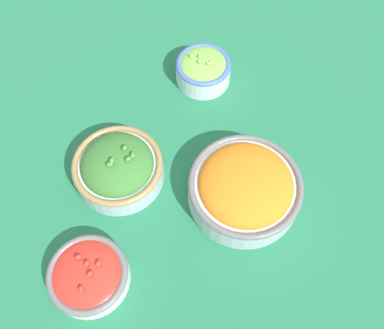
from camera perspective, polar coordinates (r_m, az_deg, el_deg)
name	(u,v)px	position (r m, az deg, el deg)	size (l,w,h in m)	color
ground_plane	(192,172)	(0.80, 0.00, -0.99)	(3.00, 3.00, 0.00)	#23704C
bowl_carrots	(245,188)	(0.75, 7.05, -3.08)	(0.20, 0.20, 0.08)	#B2C1CC
bowl_lettuce	(203,69)	(0.90, 1.50, 12.61)	(0.11, 0.11, 0.06)	silver
bowl_broccoli	(118,167)	(0.78, -9.83, -0.36)	(0.16, 0.16, 0.08)	#B2C1CC
bowl_cherry_tomatoes	(88,275)	(0.73, -13.67, -14.15)	(0.13, 0.13, 0.05)	white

